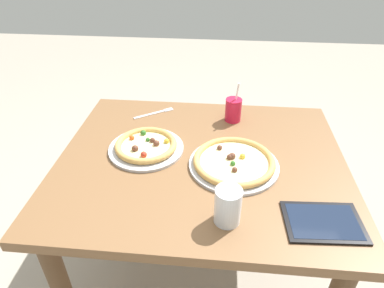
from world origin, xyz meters
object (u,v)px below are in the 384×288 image
drink_cup_colored (233,110)px  fork (156,113)px  tablet (323,222)px  pizza_near (234,162)px  water_cup_clear (228,206)px  pizza_far (146,146)px

drink_cup_colored → fork: drink_cup_colored is taller
drink_cup_colored → fork: bearing=175.4°
tablet → pizza_near: bearing=136.3°
drink_cup_colored → tablet: 0.68m
tablet → water_cup_clear: bearing=-176.7°
drink_cup_colored → pizza_far: bearing=-142.0°
pizza_near → pizza_far: size_ratio=1.13×
water_cup_clear → fork: 0.75m
water_cup_clear → tablet: water_cup_clear is taller
pizza_far → tablet: (0.63, -0.34, -0.01)m
pizza_far → tablet: bearing=-28.2°
pizza_far → water_cup_clear: size_ratio=2.45×
pizza_far → tablet: pizza_far is taller
water_cup_clear → tablet: size_ratio=0.50×
pizza_far → fork: (-0.02, 0.31, -0.02)m
pizza_near → fork: size_ratio=1.93×
water_cup_clear → fork: bearing=118.0°
drink_cup_colored → tablet: (0.28, -0.61, -0.05)m
water_cup_clear → drink_cup_colored: bearing=88.1°
pizza_near → drink_cup_colored: (-0.00, 0.35, 0.04)m
pizza_far → pizza_near: bearing=-11.8°
water_cup_clear → tablet: bearing=3.3°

